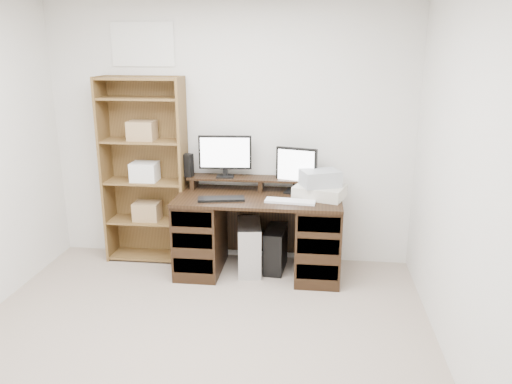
% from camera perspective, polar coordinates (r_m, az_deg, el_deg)
% --- Properties ---
extents(room, '(3.54, 4.04, 2.54)m').
position_cam_1_polar(room, '(2.92, -9.61, -0.05)').
color(room, tan).
rests_on(room, ground).
extents(desk, '(1.50, 0.70, 0.75)m').
position_cam_1_polar(desk, '(4.66, 0.31, -4.71)').
color(desk, black).
rests_on(desk, ground).
extents(riser_shelf, '(1.40, 0.22, 0.12)m').
position_cam_1_polar(riser_shelf, '(4.72, 0.60, 1.34)').
color(riser_shelf, black).
rests_on(riser_shelf, desk).
extents(monitor_wide, '(0.50, 0.14, 0.39)m').
position_cam_1_polar(monitor_wide, '(4.71, -3.56, 4.36)').
color(monitor_wide, black).
rests_on(monitor_wide, riser_shelf).
extents(monitor_small, '(0.38, 0.19, 0.42)m').
position_cam_1_polar(monitor_small, '(4.62, 4.62, 2.71)').
color(monitor_small, black).
rests_on(monitor_small, desk).
extents(speaker, '(0.10, 0.10, 0.22)m').
position_cam_1_polar(speaker, '(4.78, -7.79, 3.05)').
color(speaker, black).
rests_on(speaker, riser_shelf).
extents(keyboard_black, '(0.43, 0.21, 0.02)m').
position_cam_1_polar(keyboard_black, '(4.43, -4.00, -0.80)').
color(keyboard_black, black).
rests_on(keyboard_black, desk).
extents(keyboard_white, '(0.45, 0.18, 0.02)m').
position_cam_1_polar(keyboard_white, '(4.37, 3.94, -1.06)').
color(keyboard_white, white).
rests_on(keyboard_white, desk).
extents(mouse, '(0.08, 0.06, 0.03)m').
position_cam_1_polar(mouse, '(4.42, 7.53, -0.89)').
color(mouse, silver).
rests_on(mouse, desk).
extents(printer, '(0.51, 0.44, 0.11)m').
position_cam_1_polar(printer, '(4.53, 7.29, 0.04)').
color(printer, beige).
rests_on(printer, desk).
extents(basket, '(0.39, 0.34, 0.14)m').
position_cam_1_polar(basket, '(4.50, 7.35, 1.57)').
color(basket, '#9CA1A6').
rests_on(basket, printer).
extents(tower_silver, '(0.28, 0.50, 0.47)m').
position_cam_1_polar(tower_silver, '(4.76, -0.78, -6.26)').
color(tower_silver, '#BABDC2').
rests_on(tower_silver, ground).
extents(tower_black, '(0.21, 0.42, 0.41)m').
position_cam_1_polar(tower_black, '(4.79, 2.25, -6.51)').
color(tower_black, black).
rests_on(tower_black, ground).
extents(bookshelf, '(0.80, 0.30, 1.80)m').
position_cam_1_polar(bookshelf, '(4.95, -12.52, 2.56)').
color(bookshelf, brown).
rests_on(bookshelf, ground).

